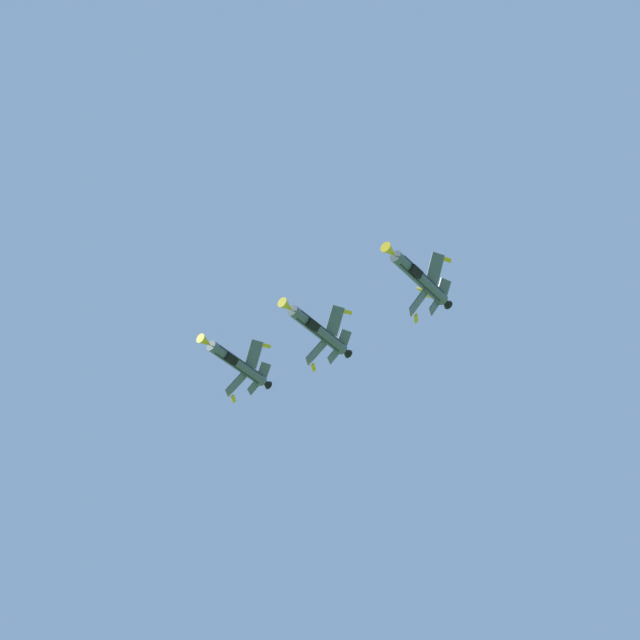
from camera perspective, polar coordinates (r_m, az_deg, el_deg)
fighter_jet_lead at (r=148.96m, az=5.12°, el=2.22°), size 9.62×14.35×8.38m
fighter_jet_left_wing at (r=156.04m, az=-0.17°, el=-0.49°), size 9.90×14.35×7.89m
fighter_jet_right_wing at (r=164.76m, az=-4.38°, el=-2.23°), size 9.90×14.35×7.89m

